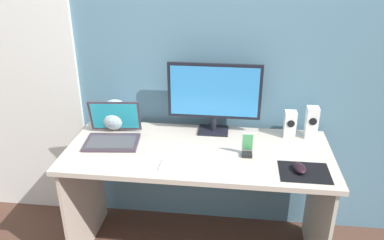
{
  "coord_description": "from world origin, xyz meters",
  "views": [
    {
      "loc": [
        0.19,
        -1.88,
        1.77
      ],
      "look_at": [
        -0.03,
        -0.02,
        0.92
      ],
      "focal_mm": 36.15,
      "sensor_mm": 36.0,
      "label": 1
    }
  ],
  "objects_px": {
    "speaker_right": "(311,122)",
    "speaker_near_monitor": "(290,124)",
    "laptop": "(113,133)",
    "keyboard_external": "(198,168)",
    "fishbowl": "(115,115)",
    "phone_in_dock": "(247,147)",
    "monitor": "(214,95)",
    "mouse": "(300,168)"
  },
  "relations": [
    {
      "from": "laptop",
      "to": "keyboard_external",
      "type": "height_order",
      "value": "laptop"
    },
    {
      "from": "laptop",
      "to": "mouse",
      "type": "bearing_deg",
      "value": -12.27
    },
    {
      "from": "fishbowl",
      "to": "keyboard_external",
      "type": "height_order",
      "value": "fishbowl"
    },
    {
      "from": "speaker_right",
      "to": "phone_in_dock",
      "type": "bearing_deg",
      "value": -144.69
    },
    {
      "from": "speaker_right",
      "to": "speaker_near_monitor",
      "type": "xyz_separation_m",
      "value": [
        -0.12,
        -0.0,
        -0.02
      ]
    },
    {
      "from": "speaker_right",
      "to": "laptop",
      "type": "bearing_deg",
      "value": -171.27
    },
    {
      "from": "keyboard_external",
      "to": "phone_in_dock",
      "type": "height_order",
      "value": "phone_in_dock"
    },
    {
      "from": "monitor",
      "to": "phone_in_dock",
      "type": "relative_size",
      "value": 3.96
    },
    {
      "from": "fishbowl",
      "to": "speaker_right",
      "type": "bearing_deg",
      "value": 0.52
    },
    {
      "from": "phone_in_dock",
      "to": "keyboard_external",
      "type": "bearing_deg",
      "value": -146.21
    },
    {
      "from": "monitor",
      "to": "laptop",
      "type": "bearing_deg",
      "value": -162.13
    },
    {
      "from": "speaker_near_monitor",
      "to": "mouse",
      "type": "bearing_deg",
      "value": -88.41
    },
    {
      "from": "keyboard_external",
      "to": "mouse",
      "type": "bearing_deg",
      "value": 5.98
    },
    {
      "from": "mouse",
      "to": "phone_in_dock",
      "type": "bearing_deg",
      "value": 142.28
    },
    {
      "from": "fishbowl",
      "to": "keyboard_external",
      "type": "xyz_separation_m",
      "value": [
        0.56,
        -0.42,
        -0.08
      ]
    },
    {
      "from": "monitor",
      "to": "fishbowl",
      "type": "relative_size",
      "value": 2.9
    },
    {
      "from": "speaker_right",
      "to": "fishbowl",
      "type": "distance_m",
      "value": 1.18
    },
    {
      "from": "speaker_right",
      "to": "fishbowl",
      "type": "xyz_separation_m",
      "value": [
        -1.18,
        -0.01,
        -0.01
      ]
    },
    {
      "from": "speaker_right",
      "to": "speaker_near_monitor",
      "type": "relative_size",
      "value": 1.21
    },
    {
      "from": "monitor",
      "to": "speaker_near_monitor",
      "type": "relative_size",
      "value": 3.49
    },
    {
      "from": "speaker_near_monitor",
      "to": "fishbowl",
      "type": "xyz_separation_m",
      "value": [
        -1.05,
        -0.01,
        0.01
      ]
    },
    {
      "from": "laptop",
      "to": "phone_in_dock",
      "type": "relative_size",
      "value": 2.36
    },
    {
      "from": "speaker_near_monitor",
      "to": "phone_in_dock",
      "type": "relative_size",
      "value": 1.13
    },
    {
      "from": "keyboard_external",
      "to": "phone_in_dock",
      "type": "relative_size",
      "value": 2.82
    },
    {
      "from": "monitor",
      "to": "phone_in_dock",
      "type": "height_order",
      "value": "monitor"
    },
    {
      "from": "monitor",
      "to": "keyboard_external",
      "type": "relative_size",
      "value": 1.4
    },
    {
      "from": "laptop",
      "to": "keyboard_external",
      "type": "xyz_separation_m",
      "value": [
        0.52,
        -0.25,
        -0.04
      ]
    },
    {
      "from": "monitor",
      "to": "mouse",
      "type": "distance_m",
      "value": 0.65
    },
    {
      "from": "speaker_right",
      "to": "laptop",
      "type": "xyz_separation_m",
      "value": [
        -1.14,
        -0.18,
        -0.05
      ]
    },
    {
      "from": "laptop",
      "to": "keyboard_external",
      "type": "bearing_deg",
      "value": -25.72
    },
    {
      "from": "speaker_near_monitor",
      "to": "laptop",
      "type": "xyz_separation_m",
      "value": [
        -1.02,
        -0.18,
        -0.03
      ]
    },
    {
      "from": "monitor",
      "to": "mouse",
      "type": "bearing_deg",
      "value": -41.53
    },
    {
      "from": "laptop",
      "to": "keyboard_external",
      "type": "relative_size",
      "value": 0.84
    },
    {
      "from": "laptop",
      "to": "phone_in_dock",
      "type": "distance_m",
      "value": 0.78
    },
    {
      "from": "fishbowl",
      "to": "mouse",
      "type": "height_order",
      "value": "fishbowl"
    },
    {
      "from": "fishbowl",
      "to": "mouse",
      "type": "relative_size",
      "value": 1.89
    },
    {
      "from": "speaker_right",
      "to": "keyboard_external",
      "type": "distance_m",
      "value": 0.76
    },
    {
      "from": "monitor",
      "to": "speaker_right",
      "type": "height_order",
      "value": "monitor"
    },
    {
      "from": "fishbowl",
      "to": "phone_in_dock",
      "type": "relative_size",
      "value": 1.37
    },
    {
      "from": "speaker_right",
      "to": "speaker_near_monitor",
      "type": "height_order",
      "value": "speaker_right"
    },
    {
      "from": "keyboard_external",
      "to": "monitor",
      "type": "bearing_deg",
      "value": 86.75
    },
    {
      "from": "monitor",
      "to": "speaker_right",
      "type": "relative_size",
      "value": 2.89
    }
  ]
}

